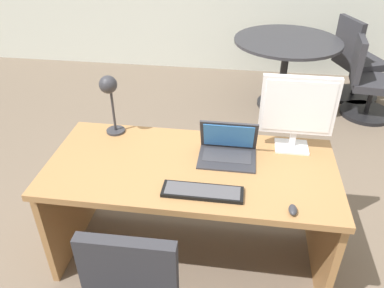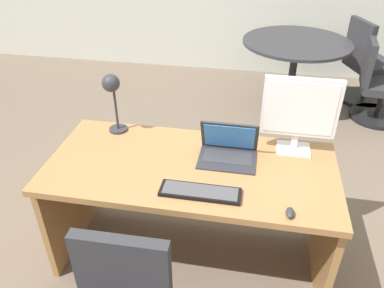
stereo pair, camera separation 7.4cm
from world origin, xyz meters
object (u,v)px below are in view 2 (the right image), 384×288
Objects in this scene: desk_lamp at (112,91)px; meeting_chair_far at (365,69)px; mouse at (290,213)px; meeting_table at (295,58)px; laptop at (228,146)px; keyboard at (200,192)px; desk at (192,188)px; meeting_chair_near at (377,89)px; monitor at (300,111)px.

meeting_chair_far is (2.07, 2.37, -0.66)m from desk_lamp.
mouse reaches higher than meeting_table.
laptop is 0.39m from keyboard.
meeting_chair_near reaches higher than desk.
laptop is 4.49× the size of mouse.
desk is 0.79m from monitor.
meeting_table is 0.91m from meeting_chair_far.
meeting_table reaches higher than desk.
mouse is 0.08× the size of meeting_chair_far.
laptop reaches higher than keyboard.
monitor reaches higher than laptop.
monitor is 1.40× the size of laptop.
meeting_chair_far is at bearing 98.00° from meeting_chair_near.
desk is at bearing 146.30° from mouse.
keyboard is 0.37× the size of meeting_table.
laptop is at bearing 127.65° from mouse.
meeting_table is 1.20× the size of meeting_chair_far.
laptop reaches higher than mouse.
meeting_table is at bearing 77.12° from laptop.
meeting_table is 1.33× the size of meeting_chair_near.
meeting_chair_far reaches higher than mouse.
meeting_table is (0.70, 2.28, 0.04)m from desk.
laptop is at bearing 73.96° from keyboard.
laptop is (-0.39, -0.13, -0.20)m from monitor.
keyboard is 5.68× the size of mouse.
monitor reaches higher than keyboard.
desk is 2.38m from meeting_table.
monitor is at bearing -111.59° from meeting_chair_far.
desk_lamp is (-0.74, 0.14, 0.23)m from laptop.
meeting_chair_near reaches higher than keyboard.
mouse is at bearing -33.70° from desk.
laptop is at bearing -123.44° from meeting_chair_near.
keyboard is at bearing -121.15° from meeting_chair_near.
desk_lamp is 2.44m from meeting_table.
monitor is at bearing 19.25° from laptop.
monitor is at bearing 45.75° from keyboard.
meeting_table is (0.12, 2.06, -0.44)m from monitor.
desk is 22.34× the size of mouse.
desk is 3.93× the size of keyboard.
keyboard is at bearing -38.80° from desk_lamp.
desk is at bearing -107.13° from meeting_table.
laptop is 0.79× the size of keyboard.
monitor reaches higher than desk.
desk_lamp reaches higher than meeting_chair_far.
meeting_table is (0.50, 2.19, -0.23)m from laptop.
meeting_table is at bearing 58.75° from desk_lamp.
desk is at bearing -157.09° from laptop.
meeting_table is at bearing -158.72° from meeting_chair_far.
meeting_table is at bearing 86.67° from mouse.
desk is 1.77× the size of meeting_chair_far.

